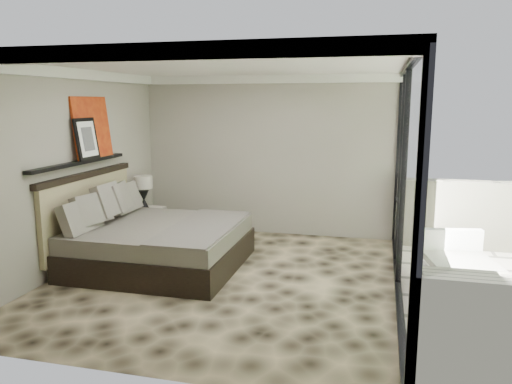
% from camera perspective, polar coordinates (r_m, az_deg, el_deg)
% --- Properties ---
extents(floor, '(5.00, 5.00, 0.00)m').
position_cam_1_polar(floor, '(6.84, -3.52, -9.85)').
color(floor, black).
rests_on(floor, ground).
extents(ceiling, '(4.50, 5.00, 0.02)m').
position_cam_1_polar(ceiling, '(6.43, -3.80, 14.17)').
color(ceiling, silver).
rests_on(ceiling, back_wall).
extents(back_wall, '(4.50, 0.02, 2.80)m').
position_cam_1_polar(back_wall, '(8.87, 1.26, 4.14)').
color(back_wall, gray).
rests_on(back_wall, floor).
extents(left_wall, '(0.02, 5.00, 2.80)m').
position_cam_1_polar(left_wall, '(7.48, -20.24, 2.34)').
color(left_wall, gray).
rests_on(left_wall, floor).
extents(glass_wall, '(0.08, 5.00, 2.80)m').
position_cam_1_polar(glass_wall, '(6.19, 16.60, 1.01)').
color(glass_wall, white).
rests_on(glass_wall, floor).
extents(picture_ledge, '(0.12, 2.20, 0.05)m').
position_cam_1_polar(picture_ledge, '(7.52, -19.48, 3.20)').
color(picture_ledge, black).
rests_on(picture_ledge, left_wall).
extents(bed, '(2.30, 2.23, 1.28)m').
position_cam_1_polar(bed, '(7.38, -11.61, -5.48)').
color(bed, black).
rests_on(bed, floor).
extents(nightstand, '(0.58, 0.58, 0.57)m').
position_cam_1_polar(nightstand, '(8.94, -12.54, -3.33)').
color(nightstand, black).
rests_on(nightstand, floor).
extents(table_lamp, '(0.32, 0.32, 0.58)m').
position_cam_1_polar(table_lamp, '(8.80, -12.74, 0.47)').
color(table_lamp, black).
rests_on(table_lamp, nightstand).
extents(abstract_canvas, '(0.13, 0.90, 0.90)m').
position_cam_1_polar(abstract_canvas, '(7.80, -18.25, 7.01)').
color(abstract_canvas, '#B3100F').
rests_on(abstract_canvas, picture_ledge).
extents(framed_print, '(0.11, 0.50, 0.60)m').
position_cam_1_polar(framed_print, '(7.58, -18.79, 5.76)').
color(framed_print, black).
rests_on(framed_print, picture_ledge).
extents(lounger, '(1.14, 1.81, 0.66)m').
position_cam_1_polar(lounger, '(6.71, 23.10, -9.24)').
color(lounger, white).
rests_on(lounger, terrace_slab).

